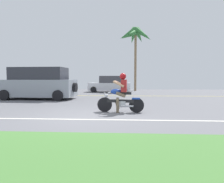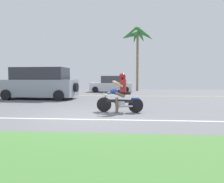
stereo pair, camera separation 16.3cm
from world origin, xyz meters
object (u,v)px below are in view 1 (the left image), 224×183
(parked_car_0, at_px, (44,85))
(palm_tree_0, at_px, (135,36))
(motorcyclist_distant, at_px, (30,89))
(motorcyclist, at_px, (121,96))
(parked_car_1, at_px, (110,84))
(suv_nearby, at_px, (39,84))

(parked_car_0, xyz_separation_m, palm_tree_0, (8.66, 3.42, 5.10))
(parked_car_0, height_order, motorcyclist_distant, parked_car_0)
(parked_car_0, bearing_deg, motorcyclist, -55.29)
(palm_tree_0, bearing_deg, parked_car_1, -140.39)
(parked_car_1, distance_m, motorcyclist_distant, 7.69)
(parked_car_0, xyz_separation_m, motorcyclist_distant, (0.46, -3.89, -0.19))
(motorcyclist, height_order, palm_tree_0, palm_tree_0)
(parked_car_0, bearing_deg, parked_car_1, 12.11)
(suv_nearby, relative_size, motorcyclist_distant, 3.34)
(motorcyclist, bearing_deg, suv_nearby, 138.40)
(suv_nearby, xyz_separation_m, motorcyclist_distant, (-1.54, 1.97, -0.41))
(suv_nearby, distance_m, motorcyclist_distant, 2.53)
(motorcyclist, xyz_separation_m, parked_car_1, (-1.25, 11.94, 0.09))
(motorcyclist_distant, bearing_deg, suv_nearby, -51.99)
(palm_tree_0, height_order, motorcyclist_distant, palm_tree_0)
(motorcyclist, relative_size, parked_car_0, 0.43)
(suv_nearby, height_order, motorcyclist_distant, suv_nearby)
(motorcyclist, relative_size, suv_nearby, 0.37)
(parked_car_0, xyz_separation_m, parked_car_1, (6.11, 1.31, -0.02))
(parked_car_0, relative_size, motorcyclist_distant, 2.86)
(motorcyclist, distance_m, parked_car_0, 12.93)
(parked_car_1, relative_size, motorcyclist_distant, 2.75)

